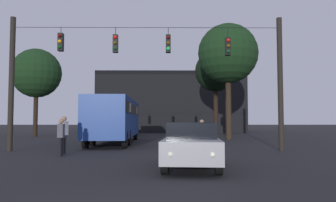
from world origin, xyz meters
TOP-DOWN VIEW (x-y plane):
  - ground_plane at (0.00, 24.50)m, footprint 168.00×168.00m
  - overhead_signal_span at (-0.05, 12.14)m, footprint 14.49×0.44m
  - city_bus at (-2.48, 17.84)m, footprint 2.71×11.04m
  - car_near_right at (1.89, 6.07)m, footprint 2.16×4.45m
  - car_far_left at (-2.97, 28.02)m, footprint 2.13×4.44m
  - pedestrian_crossing_left at (-3.82, 10.56)m, footprint 0.35×0.42m
  - pedestrian_crossing_center at (-3.65, 9.60)m, footprint 0.25×0.37m
  - pedestrian_crossing_right at (2.83, 11.34)m, footprint 0.36×0.42m
  - corner_building at (1.76, 40.86)m, footprint 18.89×11.41m
  - tree_left_silhouette at (-11.66, 27.05)m, footprint 4.81×4.81m
  - tree_behind_building at (5.99, 27.11)m, footprint 4.06×4.06m
  - tree_right_far at (6.24, 21.97)m, footprint 4.99×4.99m

SIDE VIEW (x-z plane):
  - ground_plane at x=0.00m, z-range 0.00..0.00m
  - car_near_right at x=1.89m, z-range 0.04..1.56m
  - car_far_left at x=-2.97m, z-range 0.04..1.56m
  - pedestrian_crossing_right at x=2.83m, z-range 0.10..1.73m
  - pedestrian_crossing_center at x=-3.65m, z-range 0.11..1.77m
  - pedestrian_crossing_left at x=-3.82m, z-range 0.13..1.92m
  - city_bus at x=-2.48m, z-range 0.37..3.37m
  - corner_building at x=1.76m, z-range 0.00..7.74m
  - overhead_signal_span at x=-0.05m, z-range 0.58..7.66m
  - tree_left_silhouette at x=-11.66m, z-range 1.88..10.49m
  - tree_behind_building at x=5.99m, z-range 2.16..10.63m
  - tree_right_far at x=6.24m, z-range 2.29..11.95m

